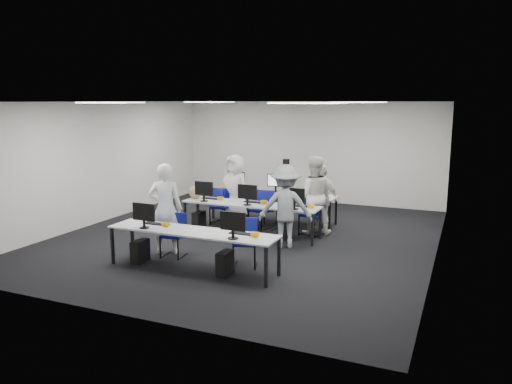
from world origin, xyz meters
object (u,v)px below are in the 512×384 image
at_px(student_3, 321,198).
at_px(desk_front, 192,233).
at_px(chair_5, 223,211).
at_px(student_1, 313,195).
at_px(chair_7, 315,221).
at_px(desk_mid, 251,206).
at_px(chair_0, 174,243).
at_px(chair_3, 261,217).
at_px(chair_6, 268,215).
at_px(chair_4, 312,222).
at_px(photographer, 286,207).
at_px(student_2, 235,189).
at_px(chair_2, 221,213).
at_px(student_0, 166,209).
at_px(chair_1, 246,251).

bearing_deg(student_3, desk_front, -93.52).
xyz_separation_m(chair_5, student_1, (2.39, -0.12, 0.61)).
bearing_deg(chair_5, chair_7, 14.71).
height_order(desk_mid, chair_0, chair_0).
height_order(desk_mid, student_1, student_1).
xyz_separation_m(chair_3, student_3, (1.41, 0.24, 0.52)).
height_order(chair_6, student_3, student_3).
height_order(desk_front, chair_4, chair_4).
height_order(chair_5, photographer, photographer).
xyz_separation_m(chair_4, student_2, (-2.09, 0.31, 0.57)).
bearing_deg(photographer, chair_5, -51.24).
relative_size(chair_2, chair_5, 0.96).
bearing_deg(student_3, chair_3, -152.28).
bearing_deg(chair_5, student_2, 29.27).
height_order(desk_front, student_1, student_1).
xyz_separation_m(chair_2, student_0, (0.11, -2.59, 0.64)).
relative_size(desk_mid, photographer, 1.86).
bearing_deg(chair_6, chair_0, -105.22).
height_order(chair_0, student_0, student_0).
height_order(chair_1, chair_4, chair_4).
bearing_deg(chair_5, student_1, 10.43).
xyz_separation_m(chair_3, student_1, (1.29, 0.03, 0.62)).
distance_m(desk_mid, chair_7, 1.58).
relative_size(chair_2, chair_4, 0.95).
relative_size(chair_2, student_3, 0.55).
bearing_deg(chair_0, chair_1, -6.71).
distance_m(chair_5, student_2, 0.66).
bearing_deg(chair_5, chair_3, 5.66).
bearing_deg(chair_0, chair_7, 48.09).
bearing_deg(chair_1, chair_6, 85.77).
xyz_separation_m(chair_2, student_3, (2.49, 0.25, 0.52)).
distance_m(student_1, photographer, 1.31).
distance_m(desk_front, student_2, 3.60).
xyz_separation_m(desk_front, chair_4, (1.28, 3.18, -0.39)).
bearing_deg(chair_5, desk_mid, -22.33).
distance_m(chair_6, student_0, 2.97).
distance_m(student_3, photographer, 1.54).
xyz_separation_m(student_0, photographer, (2.05, 1.33, -0.05)).
xyz_separation_m(desk_mid, chair_4, (1.28, 0.58, -0.39)).
relative_size(chair_4, student_2, 0.53).
bearing_deg(chair_4, chair_1, -84.81).
bearing_deg(photographer, student_3, -120.72).
relative_size(student_0, photographer, 1.06).
bearing_deg(chair_4, student_1, 112.96).
relative_size(desk_front, chair_2, 3.70).
bearing_deg(photographer, chair_7, -116.13).
relative_size(chair_0, chair_4, 0.92).
bearing_deg(chair_1, chair_7, 63.19).
relative_size(chair_0, chair_7, 1.03).
distance_m(chair_3, student_1, 1.43).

